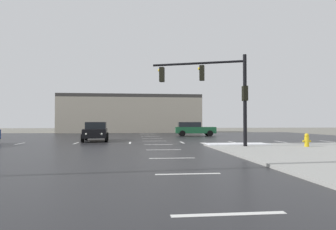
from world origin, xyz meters
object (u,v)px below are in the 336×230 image
at_px(traffic_signal_mast, 217,85).
at_px(fire_hydrant, 307,140).
at_px(sedan_black, 96,131).
at_px(sedan_green, 194,129).

bearing_deg(traffic_signal_mast, fire_hydrant, -175.17).
distance_m(sedan_black, sedan_green, 12.59).
bearing_deg(fire_hydrant, sedan_black, 146.47).
height_order(sedan_black, sedan_green, same).
distance_m(fire_hydrant, sedan_black, 16.04).
distance_m(traffic_signal_mast, fire_hydrant, 6.23).
bearing_deg(sedan_black, traffic_signal_mast, 44.17).
height_order(fire_hydrant, sedan_green, sedan_green).
relative_size(traffic_signal_mast, sedan_black, 1.21).
bearing_deg(sedan_black, sedan_green, 124.64).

